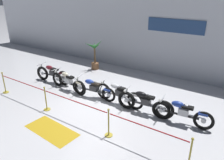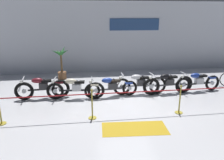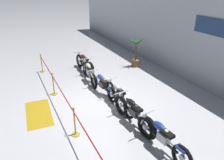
# 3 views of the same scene
# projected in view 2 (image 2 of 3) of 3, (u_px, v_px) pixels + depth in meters

# --- Properties ---
(ground_plane) EXTENTS (120.00, 120.00, 0.00)m
(ground_plane) POSITION_uv_depth(u_px,v_px,m) (127.00, 101.00, 9.02)
(ground_plane) COLOR silver
(back_wall) EXTENTS (28.00, 0.29, 4.20)m
(back_wall) POSITION_uv_depth(u_px,v_px,m) (111.00, 37.00, 13.28)
(back_wall) COLOR silver
(back_wall) RESTS_ON ground
(motorcycle_maroon_0) EXTENTS (2.25, 0.62, 0.96)m
(motorcycle_maroon_0) POSITION_uv_depth(u_px,v_px,m) (42.00, 88.00, 9.11)
(motorcycle_maroon_0) COLOR black
(motorcycle_maroon_0) RESTS_ON ground
(motorcycle_cream_1) EXTENTS (2.42, 0.62, 0.94)m
(motorcycle_cream_1) POSITION_uv_depth(u_px,v_px,m) (75.00, 89.00, 9.06)
(motorcycle_cream_1) COLOR black
(motorcycle_cream_1) RESTS_ON ground
(motorcycle_blue_2) EXTENTS (2.32, 0.62, 0.91)m
(motorcycle_blue_2) POSITION_uv_depth(u_px,v_px,m) (111.00, 87.00, 9.30)
(motorcycle_blue_2) COLOR black
(motorcycle_blue_2) RESTS_ON ground
(motorcycle_silver_3) EXTENTS (2.38, 0.62, 0.96)m
(motorcycle_silver_3) POSITION_uv_depth(u_px,v_px,m) (140.00, 84.00, 9.60)
(motorcycle_silver_3) COLOR black
(motorcycle_silver_3) RESTS_ON ground
(motorcycle_black_4) EXTENTS (2.37, 0.62, 0.97)m
(motorcycle_black_4) POSITION_uv_depth(u_px,v_px,m) (168.00, 84.00, 9.69)
(motorcycle_black_4) COLOR black
(motorcycle_black_4) RESTS_ON ground
(motorcycle_blue_5) EXTENTS (2.25, 0.62, 0.94)m
(motorcycle_blue_5) POSITION_uv_depth(u_px,v_px,m) (198.00, 82.00, 9.96)
(motorcycle_blue_5) COLOR black
(motorcycle_blue_5) RESTS_ON ground
(potted_palm_left_of_row) EXTENTS (0.97, 1.07, 1.82)m
(potted_palm_left_of_row) POSITION_uv_depth(u_px,v_px,m) (61.00, 64.00, 11.86)
(potted_palm_left_of_row) COLOR brown
(potted_palm_left_of_row) RESTS_ON ground
(stanchion_far_left) EXTENTS (8.82, 0.28, 1.05)m
(stanchion_far_left) POSITION_uv_depth(u_px,v_px,m) (94.00, 99.00, 7.28)
(stanchion_far_left) COLOR gold
(stanchion_far_left) RESTS_ON ground
(stanchion_mid_left) EXTENTS (0.28, 0.28, 1.05)m
(stanchion_mid_left) POSITION_uv_depth(u_px,v_px,m) (92.00, 109.00, 7.37)
(stanchion_mid_left) COLOR gold
(stanchion_mid_left) RESTS_ON ground
(stanchion_mid_right) EXTENTS (0.28, 0.28, 1.05)m
(stanchion_mid_right) POSITION_uv_depth(u_px,v_px,m) (179.00, 104.00, 7.78)
(stanchion_mid_right) COLOR gold
(stanchion_mid_right) RESTS_ON ground
(floor_banner) EXTENTS (2.08, 1.05, 0.01)m
(floor_banner) POSITION_uv_depth(u_px,v_px,m) (134.00, 128.00, 6.79)
(floor_banner) COLOR #B78E19
(floor_banner) RESTS_ON ground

